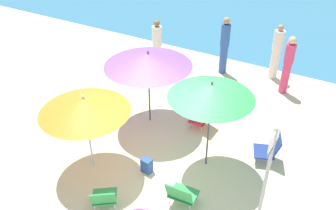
{
  "coord_description": "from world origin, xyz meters",
  "views": [
    {
      "loc": [
        2.92,
        -4.99,
        5.53
      ],
      "look_at": [
        -0.63,
        1.33,
        0.7
      ],
      "focal_mm": 38.76,
      "sensor_mm": 36.0,
      "label": 1
    }
  ],
  "objects_px": {
    "person_b": "(225,45)",
    "beach_bag": "(147,165)",
    "beach_chair_c": "(204,117)",
    "person_c": "(276,52)",
    "beach_chair_b": "(96,112)",
    "beach_chair_d": "(270,148)",
    "person_a": "(288,65)",
    "person_d": "(157,46)",
    "umbrella_purple": "(148,59)",
    "beach_chair_e": "(181,194)",
    "warning_sign": "(268,168)",
    "umbrella_orange": "(84,105)",
    "umbrella_green": "(211,91)",
    "beach_chair_a": "(104,198)"
  },
  "relations": [
    {
      "from": "person_b",
      "to": "beach_chair_d",
      "type": "bearing_deg",
      "value": 114.4
    },
    {
      "from": "umbrella_green",
      "to": "beach_bag",
      "type": "height_order",
      "value": "umbrella_green"
    },
    {
      "from": "beach_chair_a",
      "to": "beach_chair_e",
      "type": "distance_m",
      "value": 1.45
    },
    {
      "from": "umbrella_orange",
      "to": "beach_chair_a",
      "type": "height_order",
      "value": "umbrella_orange"
    },
    {
      "from": "person_c",
      "to": "beach_bag",
      "type": "xyz_separation_m",
      "value": [
        -1.19,
        -5.42,
        -0.7
      ]
    },
    {
      "from": "umbrella_green",
      "to": "beach_chair_e",
      "type": "distance_m",
      "value": 2.05
    },
    {
      "from": "beach_chair_b",
      "to": "beach_bag",
      "type": "height_order",
      "value": "beach_chair_b"
    },
    {
      "from": "umbrella_green",
      "to": "beach_chair_a",
      "type": "height_order",
      "value": "umbrella_green"
    },
    {
      "from": "beach_chair_a",
      "to": "person_c",
      "type": "xyz_separation_m",
      "value": [
        1.33,
        6.7,
        0.53
      ]
    },
    {
      "from": "beach_chair_d",
      "to": "person_b",
      "type": "relative_size",
      "value": 0.37
    },
    {
      "from": "beach_chair_b",
      "to": "beach_chair_c",
      "type": "distance_m",
      "value": 2.73
    },
    {
      "from": "umbrella_green",
      "to": "beach_chair_c",
      "type": "height_order",
      "value": "umbrella_green"
    },
    {
      "from": "beach_chair_b",
      "to": "beach_bag",
      "type": "xyz_separation_m",
      "value": [
        2.09,
        -0.91,
        -0.15
      ]
    },
    {
      "from": "umbrella_purple",
      "to": "beach_chair_d",
      "type": "height_order",
      "value": "umbrella_purple"
    },
    {
      "from": "person_b",
      "to": "beach_bag",
      "type": "xyz_separation_m",
      "value": [
        0.29,
        -4.97,
        -0.77
      ]
    },
    {
      "from": "beach_chair_e",
      "to": "warning_sign",
      "type": "bearing_deg",
      "value": -82.03
    },
    {
      "from": "beach_chair_c",
      "to": "person_c",
      "type": "height_order",
      "value": "person_c"
    },
    {
      "from": "beach_chair_e",
      "to": "warning_sign",
      "type": "relative_size",
      "value": 0.3
    },
    {
      "from": "umbrella_orange",
      "to": "warning_sign",
      "type": "distance_m",
      "value": 3.65
    },
    {
      "from": "umbrella_green",
      "to": "person_d",
      "type": "relative_size",
      "value": 1.27
    },
    {
      "from": "person_c",
      "to": "warning_sign",
      "type": "distance_m",
      "value": 5.84
    },
    {
      "from": "beach_chair_c",
      "to": "person_c",
      "type": "xyz_separation_m",
      "value": [
        0.79,
        3.4,
        0.55
      ]
    },
    {
      "from": "person_b",
      "to": "beach_chair_e",
      "type": "bearing_deg",
      "value": 92.32
    },
    {
      "from": "beach_chair_e",
      "to": "warning_sign",
      "type": "height_order",
      "value": "warning_sign"
    },
    {
      "from": "beach_chair_a",
      "to": "umbrella_green",
      "type": "bearing_deg",
      "value": -63.7
    },
    {
      "from": "person_a",
      "to": "person_d",
      "type": "bearing_deg",
      "value": -113.95
    },
    {
      "from": "beach_chair_d",
      "to": "person_d",
      "type": "distance_m",
      "value": 5.02
    },
    {
      "from": "beach_chair_c",
      "to": "umbrella_orange",
      "type": "bearing_deg",
      "value": 58.83
    },
    {
      "from": "umbrella_purple",
      "to": "beach_chair_b",
      "type": "height_order",
      "value": "umbrella_purple"
    },
    {
      "from": "beach_chair_d",
      "to": "person_a",
      "type": "height_order",
      "value": "person_a"
    },
    {
      "from": "beach_chair_b",
      "to": "beach_chair_d",
      "type": "bearing_deg",
      "value": -40.01
    },
    {
      "from": "beach_chair_e",
      "to": "person_a",
      "type": "xyz_separation_m",
      "value": [
        0.6,
        5.23,
        0.52
      ]
    },
    {
      "from": "beach_chair_c",
      "to": "person_a",
      "type": "distance_m",
      "value": 3.05
    },
    {
      "from": "umbrella_green",
      "to": "umbrella_purple",
      "type": "bearing_deg",
      "value": 157.56
    },
    {
      "from": "umbrella_green",
      "to": "beach_chair_b",
      "type": "relative_size",
      "value": 2.77
    },
    {
      "from": "beach_chair_a",
      "to": "beach_chair_c",
      "type": "xyz_separation_m",
      "value": [
        0.54,
        3.29,
        -0.02
      ]
    },
    {
      "from": "beach_bag",
      "to": "warning_sign",
      "type": "bearing_deg",
      "value": -5.65
    },
    {
      "from": "umbrella_orange",
      "to": "beach_chair_e",
      "type": "distance_m",
      "value": 2.55
    },
    {
      "from": "beach_chair_a",
      "to": "beach_chair_e",
      "type": "bearing_deg",
      "value": -93.5
    },
    {
      "from": "person_c",
      "to": "warning_sign",
      "type": "height_order",
      "value": "warning_sign"
    },
    {
      "from": "beach_chair_a",
      "to": "beach_chair_b",
      "type": "bearing_deg",
      "value": 6.49
    },
    {
      "from": "umbrella_green",
      "to": "beach_chair_c",
      "type": "distance_m",
      "value": 2.06
    },
    {
      "from": "beach_chair_c",
      "to": "person_d",
      "type": "xyz_separation_m",
      "value": [
        -2.57,
        2.09,
        0.52
      ]
    },
    {
      "from": "umbrella_purple",
      "to": "beach_chair_b",
      "type": "relative_size",
      "value": 2.77
    },
    {
      "from": "beach_chair_e",
      "to": "umbrella_orange",
      "type": "bearing_deg",
      "value": 84.47
    },
    {
      "from": "umbrella_green",
      "to": "person_c",
      "type": "height_order",
      "value": "umbrella_green"
    },
    {
      "from": "beach_chair_b",
      "to": "person_a",
      "type": "distance_m",
      "value": 5.4
    },
    {
      "from": "person_a",
      "to": "beach_chair_c",
      "type": "bearing_deg",
      "value": -58.53
    },
    {
      "from": "beach_chair_b",
      "to": "umbrella_green",
      "type": "bearing_deg",
      "value": -50.71
    },
    {
      "from": "umbrella_purple",
      "to": "person_d",
      "type": "relative_size",
      "value": 1.26
    }
  ]
}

